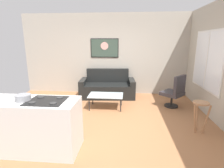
{
  "coord_description": "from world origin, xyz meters",
  "views": [
    {
      "loc": [
        0.53,
        -3.81,
        1.87
      ],
      "look_at": [
        0.12,
        0.9,
        0.7
      ],
      "focal_mm": 28.07,
      "sensor_mm": 36.0,
      "label": 1
    }
  ],
  "objects_px": {
    "mixing_bowl": "(23,98)",
    "armchair": "(175,92)",
    "coffee_table": "(106,96)",
    "couch": "(107,88)",
    "bar_stool": "(200,109)",
    "wall_painting": "(105,48)"
  },
  "relations": [
    {
      "from": "coffee_table",
      "to": "mixing_bowl",
      "type": "relative_size",
      "value": 3.91
    },
    {
      "from": "coffee_table",
      "to": "bar_stool",
      "type": "xyz_separation_m",
      "value": [
        2.1,
        -1.19,
        0.15
      ]
    },
    {
      "from": "couch",
      "to": "mixing_bowl",
      "type": "height_order",
      "value": "mixing_bowl"
    },
    {
      "from": "armchair",
      "to": "mixing_bowl",
      "type": "relative_size",
      "value": 3.86
    },
    {
      "from": "couch",
      "to": "bar_stool",
      "type": "distance_m",
      "value": 3.14
    },
    {
      "from": "armchair",
      "to": "coffee_table",
      "type": "bearing_deg",
      "value": -173.4
    },
    {
      "from": "coffee_table",
      "to": "armchair",
      "type": "relative_size",
      "value": 1.01
    },
    {
      "from": "coffee_table",
      "to": "wall_painting",
      "type": "xyz_separation_m",
      "value": [
        -0.22,
        1.51,
        1.27
      ]
    },
    {
      "from": "bar_stool",
      "to": "wall_painting",
      "type": "height_order",
      "value": "wall_painting"
    },
    {
      "from": "couch",
      "to": "wall_painting",
      "type": "bearing_deg",
      "value": 107.89
    },
    {
      "from": "mixing_bowl",
      "to": "armchair",
      "type": "bearing_deg",
      "value": 37.04
    },
    {
      "from": "couch",
      "to": "wall_painting",
      "type": "xyz_separation_m",
      "value": [
        -0.15,
        0.45,
        1.32
      ]
    },
    {
      "from": "couch",
      "to": "mixing_bowl",
      "type": "relative_size",
      "value": 7.66
    },
    {
      "from": "armchair",
      "to": "wall_painting",
      "type": "xyz_separation_m",
      "value": [
        -2.17,
        1.29,
        1.16
      ]
    },
    {
      "from": "couch",
      "to": "wall_painting",
      "type": "distance_m",
      "value": 1.41
    },
    {
      "from": "couch",
      "to": "bar_stool",
      "type": "bearing_deg",
      "value": -46.09
    },
    {
      "from": "armchair",
      "to": "wall_painting",
      "type": "relative_size",
      "value": 0.97
    },
    {
      "from": "coffee_table",
      "to": "armchair",
      "type": "distance_m",
      "value": 1.96
    },
    {
      "from": "coffee_table",
      "to": "armchair",
      "type": "height_order",
      "value": "armchair"
    },
    {
      "from": "armchair",
      "to": "wall_painting",
      "type": "height_order",
      "value": "wall_painting"
    },
    {
      "from": "mixing_bowl",
      "to": "couch",
      "type": "bearing_deg",
      "value": 71.72
    },
    {
      "from": "armchair",
      "to": "wall_painting",
      "type": "distance_m",
      "value": 2.77
    }
  ]
}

